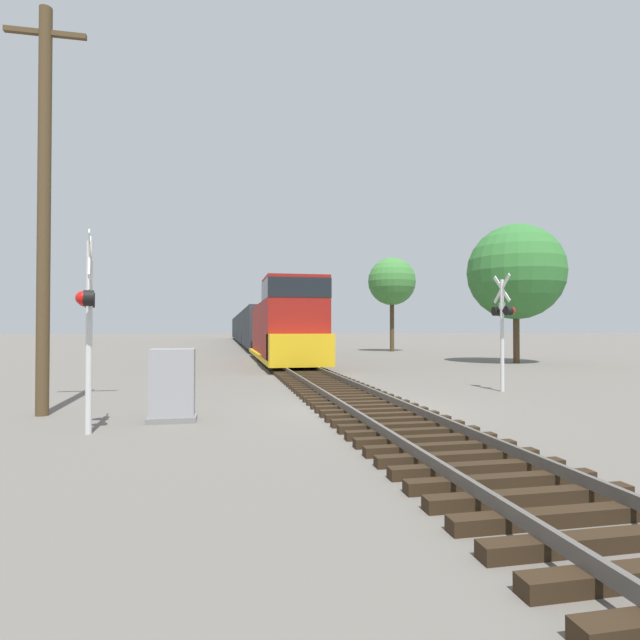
{
  "coord_description": "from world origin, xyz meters",
  "views": [
    {
      "loc": [
        -3.51,
        -12.11,
        2.03
      ],
      "look_at": [
        -0.27,
        4.29,
        2.32
      ],
      "focal_mm": 28.0,
      "sensor_mm": 36.0,
      "label": 1
    }
  ],
  "objects_px": {
    "relay_cabinet": "(172,386)",
    "utility_pole": "(44,205)",
    "freight_train": "(250,328)",
    "crossing_signal_near": "(88,312)",
    "crossing_signal_far": "(503,319)",
    "tree_far_right": "(516,272)",
    "tree_mid_background": "(392,282)"
  },
  "relations": [
    {
      "from": "crossing_signal_near",
      "to": "crossing_signal_far",
      "type": "height_order",
      "value": "crossing_signal_near"
    },
    {
      "from": "utility_pole",
      "to": "relay_cabinet",
      "type": "bearing_deg",
      "value": -23.61
    },
    {
      "from": "utility_pole",
      "to": "freight_train",
      "type": "bearing_deg",
      "value": 81.35
    },
    {
      "from": "freight_train",
      "to": "tree_far_right",
      "type": "bearing_deg",
      "value": -69.73
    },
    {
      "from": "freight_train",
      "to": "crossing_signal_near",
      "type": "bearing_deg",
      "value": -96.57
    },
    {
      "from": "relay_cabinet",
      "to": "tree_mid_background",
      "type": "distance_m",
      "value": 35.09
    },
    {
      "from": "tree_far_right",
      "to": "utility_pole",
      "type": "bearing_deg",
      "value": -146.9
    },
    {
      "from": "tree_mid_background",
      "to": "freight_train",
      "type": "bearing_deg",
      "value": 118.78
    },
    {
      "from": "freight_train",
      "to": "tree_mid_background",
      "type": "xyz_separation_m",
      "value": [
        11.33,
        -20.63,
        4.14
      ]
    },
    {
      "from": "freight_train",
      "to": "relay_cabinet",
      "type": "xyz_separation_m",
      "value": [
        -4.57,
        -51.44,
        -1.27
      ]
    },
    {
      "from": "relay_cabinet",
      "to": "crossing_signal_near",
      "type": "bearing_deg",
      "value": -144.37
    },
    {
      "from": "relay_cabinet",
      "to": "tree_mid_background",
      "type": "height_order",
      "value": "tree_mid_background"
    },
    {
      "from": "crossing_signal_near",
      "to": "relay_cabinet",
      "type": "xyz_separation_m",
      "value": [
        1.48,
        1.06,
        -1.58
      ]
    },
    {
      "from": "freight_train",
      "to": "utility_pole",
      "type": "bearing_deg",
      "value": -98.65
    },
    {
      "from": "crossing_signal_far",
      "to": "utility_pole",
      "type": "height_order",
      "value": "utility_pole"
    },
    {
      "from": "crossing_signal_far",
      "to": "tree_far_right",
      "type": "distance_m",
      "value": 14.55
    },
    {
      "from": "tree_mid_background",
      "to": "relay_cabinet",
      "type": "bearing_deg",
      "value": -117.3
    },
    {
      "from": "freight_train",
      "to": "crossing_signal_near",
      "type": "xyz_separation_m",
      "value": [
        -6.05,
        -52.5,
        0.31
      ]
    },
    {
      "from": "freight_train",
      "to": "crossing_signal_far",
      "type": "height_order",
      "value": "freight_train"
    },
    {
      "from": "crossing_signal_near",
      "to": "tree_mid_background",
      "type": "height_order",
      "value": "tree_mid_background"
    },
    {
      "from": "crossing_signal_near",
      "to": "utility_pole",
      "type": "distance_m",
      "value": 3.86
    },
    {
      "from": "relay_cabinet",
      "to": "utility_pole",
      "type": "distance_m",
      "value": 5.33
    },
    {
      "from": "crossing_signal_near",
      "to": "tree_far_right",
      "type": "xyz_separation_m",
      "value": [
        19.49,
        16.12,
        2.99
      ]
    },
    {
      "from": "tree_mid_background",
      "to": "crossing_signal_near",
      "type": "bearing_deg",
      "value": -118.61
    },
    {
      "from": "relay_cabinet",
      "to": "tree_far_right",
      "type": "relative_size",
      "value": 0.19
    },
    {
      "from": "crossing_signal_near",
      "to": "relay_cabinet",
      "type": "height_order",
      "value": "crossing_signal_near"
    },
    {
      "from": "freight_train",
      "to": "tree_far_right",
      "type": "distance_m",
      "value": 38.92
    },
    {
      "from": "utility_pole",
      "to": "tree_mid_background",
      "type": "distance_m",
      "value": 35.06
    },
    {
      "from": "relay_cabinet",
      "to": "tree_far_right",
      "type": "bearing_deg",
      "value": 39.91
    },
    {
      "from": "crossing_signal_near",
      "to": "utility_pole",
      "type": "xyz_separation_m",
      "value": [
        -1.57,
        2.4,
        2.58
      ]
    },
    {
      "from": "crossing_signal_far",
      "to": "tree_far_right",
      "type": "bearing_deg",
      "value": -35.48
    },
    {
      "from": "crossing_signal_near",
      "to": "tree_far_right",
      "type": "relative_size",
      "value": 0.48
    }
  ]
}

